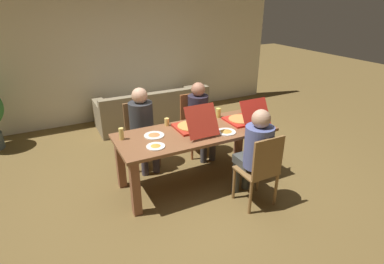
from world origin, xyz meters
name	(u,v)px	position (x,y,z in m)	size (l,w,h in m)	color
ground_plane	(195,180)	(0.00, 0.00, 0.00)	(20.00, 20.00, 0.00)	brown
back_wall	(128,51)	(0.00, 2.98, 1.35)	(6.67, 0.12, 2.70)	beige
dining_table	(195,140)	(0.00, 0.00, 0.63)	(2.08, 0.84, 0.76)	brown
chair_0	(262,168)	(0.44, -0.85, 0.53)	(0.43, 0.39, 0.95)	olive
person_0	(256,149)	(0.44, -0.71, 0.72)	(0.34, 0.51, 1.23)	#40423E
chair_1	(141,133)	(-0.49, 0.85, 0.50)	(0.43, 0.41, 0.95)	olive
person_1	(142,122)	(-0.49, 0.71, 0.72)	(0.35, 0.52, 1.21)	#443E49
chair_2	(195,120)	(0.44, 0.85, 0.54)	(0.45, 0.43, 0.96)	#9A562D
person_2	(200,114)	(0.44, 0.68, 0.69)	(0.32, 0.55, 1.18)	#444041
pizza_box_0	(193,126)	(-0.01, 0.05, 0.81)	(0.41, 0.61, 0.40)	#B42D1D
pizza_box_1	(244,119)	(0.73, -0.05, 0.81)	(0.41, 0.61, 0.39)	red
plate_0	(226,132)	(0.33, -0.22, 0.77)	(0.25, 0.25, 0.03)	white
plate_1	(154,135)	(-0.54, 0.10, 0.77)	(0.26, 0.26, 0.03)	white
plate_2	(156,146)	(-0.63, -0.20, 0.77)	(0.22, 0.22, 0.03)	white
drinking_glass_0	(121,134)	(-0.93, 0.18, 0.84)	(0.06, 0.06, 0.15)	#E3C766
drinking_glass_1	(211,131)	(0.11, -0.21, 0.82)	(0.06, 0.06, 0.12)	silver
drinking_glass_2	(167,122)	(-0.26, 0.34, 0.81)	(0.07, 0.07, 0.10)	#E5BF60
drinking_glass_3	(218,113)	(0.52, 0.29, 0.83)	(0.07, 0.07, 0.14)	#D9CD5B
couch	(153,111)	(0.21, 2.26, 0.26)	(2.16, 0.85, 0.73)	#84765A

